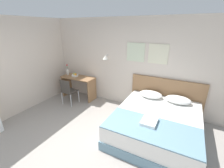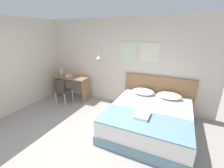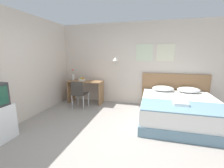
% 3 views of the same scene
% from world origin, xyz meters
% --- Properties ---
extents(ground_plane, '(24.00, 24.00, 0.00)m').
position_xyz_m(ground_plane, '(0.00, 0.00, 0.00)').
color(ground_plane, gray).
extents(wall_back, '(5.69, 0.31, 2.65)m').
position_xyz_m(wall_back, '(0.01, 2.59, 1.33)').
color(wall_back, beige).
rests_on(wall_back, ground_plane).
extents(bed, '(1.84, 2.07, 0.56)m').
position_xyz_m(bed, '(1.30, 1.46, 0.28)').
color(bed, '#66899E').
rests_on(bed, ground_plane).
extents(headboard, '(1.96, 0.06, 1.06)m').
position_xyz_m(headboard, '(1.30, 2.53, 0.53)').
color(headboard, '#8E6642').
rests_on(headboard, ground_plane).
extents(pillow_left, '(0.62, 0.42, 0.16)m').
position_xyz_m(pillow_left, '(0.95, 2.24, 0.64)').
color(pillow_left, white).
rests_on(pillow_left, bed).
extents(pillow_right, '(0.62, 0.42, 0.16)m').
position_xyz_m(pillow_right, '(1.65, 2.24, 0.64)').
color(pillow_right, white).
rests_on(pillow_right, bed).
extents(throw_blanket, '(1.78, 0.83, 0.02)m').
position_xyz_m(throw_blanket, '(1.30, 0.86, 0.57)').
color(throw_blanket, '#66899E').
rests_on(throw_blanket, bed).
extents(folded_towel_near_foot, '(0.29, 0.35, 0.06)m').
position_xyz_m(folded_towel_near_foot, '(1.23, 1.01, 0.62)').
color(folded_towel_near_foot, white).
rests_on(folded_towel_near_foot, throw_blanket).
extents(desk, '(1.16, 0.50, 0.77)m').
position_xyz_m(desk, '(-1.55, 2.22, 0.53)').
color(desk, '#8E6642').
rests_on(desk, ground_plane).
extents(desk_chair, '(0.41, 0.41, 0.85)m').
position_xyz_m(desk_chair, '(-1.52, 1.64, 0.50)').
color(desk_chair, '#3D3833').
rests_on(desk_chair, ground_plane).
extents(fruit_bowl, '(0.23, 0.23, 0.12)m').
position_xyz_m(fruit_bowl, '(-1.69, 2.23, 0.81)').
color(fruit_bowl, silver).
rests_on(fruit_bowl, desk).
extents(flower_vase, '(0.08, 0.08, 0.38)m').
position_xyz_m(flower_vase, '(-2.03, 2.26, 0.90)').
color(flower_vase, silver).
rests_on(flower_vase, desk).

